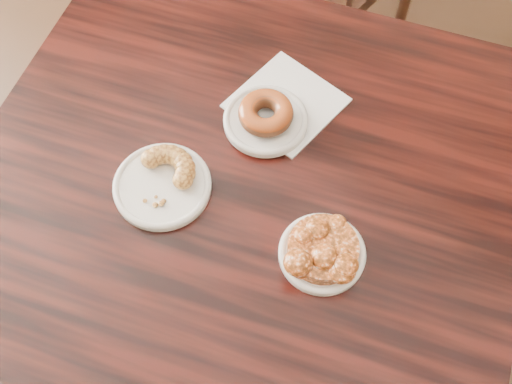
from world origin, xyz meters
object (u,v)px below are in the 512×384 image
Objects in this scene: cafe_table at (244,273)px; cruller_fragment at (161,180)px; glazed_donut at (266,113)px; apple_fritter at (323,247)px.

cruller_fragment reaches higher than cafe_table.
apple_fritter is (0.23, -0.16, -0.00)m from glazed_donut.
cruller_fragment is (-0.07, -0.22, -0.01)m from glazed_donut.
cafe_table is 8.22× the size of cruller_fragment.
glazed_donut is 0.84× the size of cruller_fragment.
cafe_table is 0.43m from cruller_fragment.
apple_fritter reaches higher than cruller_fragment.
cafe_table is at bearing -70.98° from glazed_donut.
glazed_donut reaches higher than apple_fritter.
glazed_donut is at bearing 92.37° from cafe_table.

